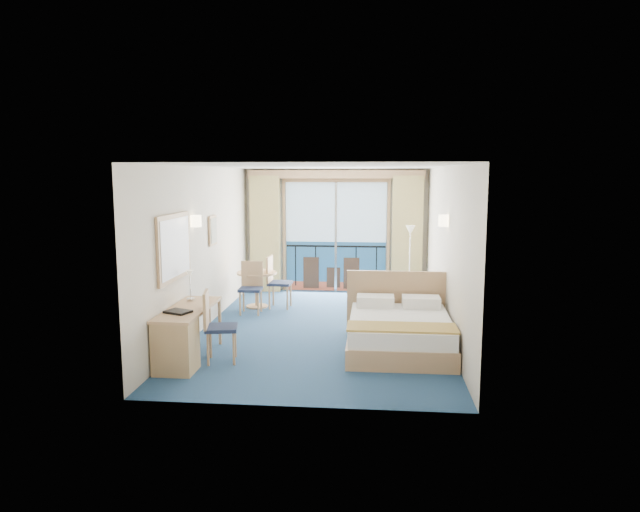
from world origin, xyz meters
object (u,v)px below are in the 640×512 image
at_px(nightstand, 429,311).
at_px(table_chair_a, 276,279).
at_px(floor_lamp, 410,243).
at_px(desk, 178,339).
at_px(desk_chair, 215,322).
at_px(bed, 399,331).
at_px(table_chair_b, 251,284).
at_px(round_table, 257,280).
at_px(armchair, 400,289).

relative_size(nightstand, table_chair_a, 0.48).
bearing_deg(nightstand, floor_lamp, 95.74).
distance_m(desk, desk_chair, 0.55).
height_order(bed, table_chair_b, bed).
bearing_deg(bed, round_table, 136.59).
bearing_deg(desk, round_table, 85.35).
height_order(armchair, desk, desk).
bearing_deg(desk_chair, armchair, -46.26).
distance_m(bed, desk_chair, 2.68).
bearing_deg(floor_lamp, round_table, -160.76).
bearing_deg(nightstand, desk_chair, -144.09).
relative_size(desk, desk_chair, 1.58).
relative_size(desk_chair, round_table, 1.29).
height_order(round_table, table_chair_a, table_chair_a).
distance_m(nightstand, table_chair_a, 3.05).
distance_m(bed, floor_lamp, 3.69).
bearing_deg(armchair, table_chair_b, -24.31).
relative_size(nightstand, round_table, 0.63).
relative_size(desk, table_chair_b, 1.63).
distance_m(floor_lamp, table_chair_b, 3.43).
relative_size(floor_lamp, round_table, 1.98).
bearing_deg(nightstand, table_chair_b, 169.68).
relative_size(nightstand, floor_lamp, 0.32).
relative_size(floor_lamp, desk, 0.98).
bearing_deg(table_chair_b, round_table, 87.05).
bearing_deg(bed, desk_chair, -162.87).
relative_size(bed, armchair, 2.78).
distance_m(table_chair_a, table_chair_b, 0.59).
bearing_deg(armchair, desk, 10.38).
distance_m(desk, round_table, 3.66).
height_order(desk_chair, round_table, desk_chair).
height_order(bed, floor_lamp, floor_lamp).
relative_size(armchair, desk, 0.45).
bearing_deg(floor_lamp, table_chair_a, -158.15).
distance_m(floor_lamp, desk_chair, 5.26).
xyz_separation_m(desk_chair, round_table, (-0.10, 3.30, -0.03)).
distance_m(nightstand, table_chair_b, 3.29).
bearing_deg(desk, nightstand, 36.50).
xyz_separation_m(armchair, round_table, (-2.79, -0.48, 0.21)).
height_order(floor_lamp, round_table, floor_lamp).
bearing_deg(table_chair_b, floor_lamp, 24.64).
bearing_deg(table_chair_a, table_chair_b, 141.88).
xyz_separation_m(floor_lamp, table_chair_b, (-3.02, -1.51, -0.62)).
relative_size(bed, floor_lamp, 1.27).
relative_size(bed, desk, 1.24).
xyz_separation_m(bed, table_chair_b, (-2.66, 2.06, 0.25)).
distance_m(armchair, floor_lamp, 1.04).
relative_size(floor_lamp, table_chair_b, 1.59).
xyz_separation_m(floor_lamp, table_chair_a, (-2.64, -1.06, -0.59)).
relative_size(bed, desk_chair, 1.96).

